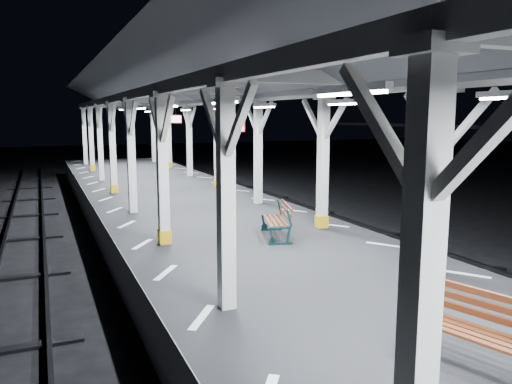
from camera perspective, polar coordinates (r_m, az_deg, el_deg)
ground at (r=10.40m, az=3.46°, el=-12.80°), size 120.00×120.00×0.00m
platform at (r=10.23m, az=3.49°, el=-10.19°), size 6.00×50.00×1.00m
hazard_stripes_left at (r=9.27m, az=-10.30°, el=-9.05°), size 1.00×48.00×0.01m
hazard_stripes_right at (r=11.36m, az=14.67°, el=-5.88°), size 1.00×48.00×0.01m
track_left at (r=9.41m, az=-26.01°, el=-15.57°), size 2.20×60.00×0.16m
track_right at (r=13.29m, az=23.31°, el=-8.33°), size 2.20×60.00×0.16m
canopy at (r=9.69m, az=3.76°, el=13.11°), size 5.40×49.00×4.65m
bench_near at (r=6.32m, az=24.12°, el=-14.02°), size 1.00×1.65×0.84m
bench_mid at (r=11.63m, az=2.68°, el=-3.15°), size 0.94×1.56×0.79m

